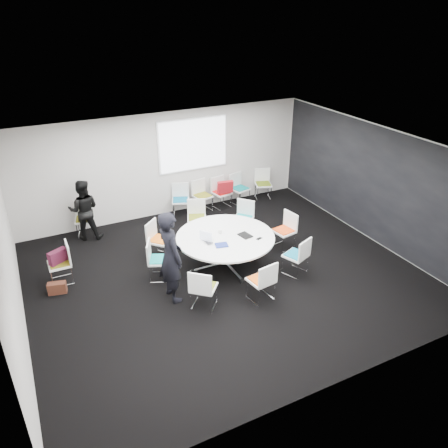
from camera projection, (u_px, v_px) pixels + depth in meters
name	position (u px, v px, depth m)	size (l,w,h in m)	color
room_shell	(228.00, 216.00, 8.89)	(8.08, 7.08, 2.88)	black
conference_table	(225.00, 244.00, 9.60)	(2.16, 2.16, 0.73)	silver
projection_screen	(193.00, 145.00, 11.72)	(1.90, 0.03, 1.35)	white
chair_ring_a	(284.00, 237.00, 10.41)	(0.52, 0.53, 0.88)	silver
chair_ring_b	(243.00, 224.00, 10.99)	(0.64, 0.64, 0.88)	silver
chair_ring_c	(197.00, 224.00, 11.02)	(0.59, 0.59, 0.88)	silver
chair_ring_d	(160.00, 246.00, 10.02)	(0.64, 0.64, 0.88)	silver
chair_ring_e	(159.00, 267.00, 9.25)	(0.60, 0.60, 0.88)	silver
chair_ring_f	(203.00, 295.00, 8.37)	(0.64, 0.64, 0.88)	silver
chair_ring_g	(261.00, 288.00, 8.58)	(0.52, 0.51, 0.88)	silver
chair_ring_h	(296.00, 262.00, 9.41)	(0.60, 0.59, 0.88)	silver
chair_back_a	(181.00, 206.00, 11.98)	(0.60, 0.59, 0.88)	silver
chair_back_b	(203.00, 202.00, 12.24)	(0.54, 0.53, 0.88)	silver
chair_back_c	(222.00, 198.00, 12.46)	(0.54, 0.53, 0.88)	silver
chair_back_d	(240.00, 194.00, 12.71)	(0.56, 0.55, 0.88)	silver
chair_back_e	(263.00, 189.00, 13.02)	(0.58, 0.58, 0.88)	silver
chair_spare_left	(62.00, 270.00, 9.13)	(0.45, 0.46, 0.88)	silver
chair_person_back	(86.00, 225.00, 10.96)	(0.55, 0.54, 0.88)	silver
person_main	(171.00, 257.00, 8.34)	(0.69, 0.45, 1.89)	black
person_back	(84.00, 210.00, 10.61)	(0.75, 0.58, 1.53)	black
laptop	(209.00, 240.00, 9.31)	(0.33, 0.21, 0.03)	#333338
laptop_lid	(206.00, 236.00, 9.24)	(0.30, 0.02, 0.22)	silver
notebook_black	(245.00, 235.00, 9.52)	(0.22, 0.30, 0.02)	black
tablet_folio	(222.00, 245.00, 9.14)	(0.26, 0.20, 0.03)	navy
papers_right	(244.00, 228.00, 9.86)	(0.30, 0.21, 0.00)	silver
papers_front	(260.00, 231.00, 9.74)	(0.30, 0.21, 0.00)	silver
cup	(220.00, 231.00, 9.60)	(0.08, 0.08, 0.09)	white
phone	(259.00, 239.00, 9.41)	(0.14, 0.07, 0.01)	black
maroon_bag	(58.00, 257.00, 8.96)	(0.40, 0.14, 0.28)	#461226
brown_bag	(57.00, 288.00, 8.84)	(0.36, 0.16, 0.24)	#452116
red_jacket	(225.00, 187.00, 12.08)	(0.44, 0.10, 0.35)	maroon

